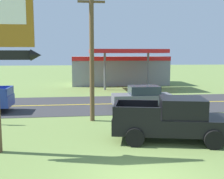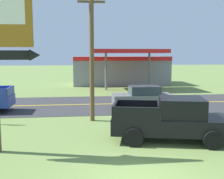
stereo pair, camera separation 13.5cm
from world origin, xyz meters
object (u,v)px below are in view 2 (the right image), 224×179
pickup_black_parked_on_lawn (172,120)px  car_grey_near_lane (143,97)px  utility_pole (92,47)px  gas_station (120,69)px

pickup_black_parked_on_lawn → car_grey_near_lane: (0.35, 7.38, -0.13)m
utility_pole → pickup_black_parked_on_lawn: (3.39, -4.19, -3.33)m
gas_station → pickup_black_parked_on_lawn: gas_station is taller
utility_pole → car_grey_near_lane: bearing=40.5°
pickup_black_parked_on_lawn → car_grey_near_lane: 7.39m
car_grey_near_lane → gas_station: bearing=87.4°
utility_pole → pickup_black_parked_on_lawn: utility_pole is taller
utility_pole → gas_station: bearing=77.0°
gas_station → utility_pole: bearing=-103.0°
car_grey_near_lane → pickup_black_parked_on_lawn: bearing=-92.7°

